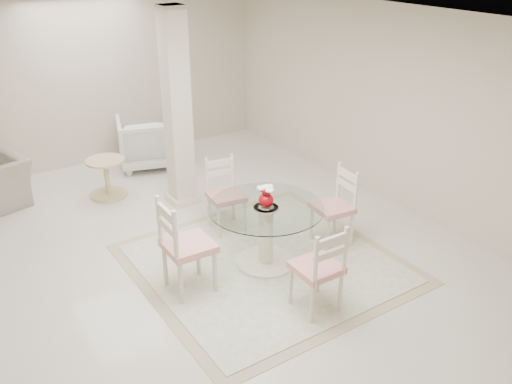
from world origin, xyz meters
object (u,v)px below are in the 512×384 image
dining_table (266,236)px  armchair_white (146,142)px  dining_chair_north (224,189)px  dining_chair_south (321,264)px  column (177,111)px  dining_chair_east (338,201)px  dining_chair_west (181,240)px  side_table (107,179)px  red_vase (266,196)px

dining_table → armchair_white: armchair_white is taller
dining_chair_north → dining_chair_south: 2.04m
column → dining_chair_east: 2.46m
dining_chair_west → armchair_white: size_ratio=1.34×
dining_chair_west → armchair_white: bearing=-16.1°
dining_chair_north → side_table: dining_chair_north is taller
armchair_white → side_table: bearing=56.9°
dining_table → dining_chair_south: size_ratio=1.20×
dining_table → side_table: dining_table is taller
column → side_table: bearing=137.2°
column → armchair_white: 1.82m
dining_table → dining_chair_east: (1.02, -0.05, 0.18)m
column → dining_table: size_ratio=2.08×
dining_chair_north → dining_chair_west: size_ratio=0.88×
dining_table → red_vase: 0.50m
column → dining_chair_north: 1.28m
dining_chair_east → armchair_white: 3.74m
side_table → dining_chair_west: bearing=-93.0°
dining_chair_south → red_vase: bearing=-91.5°
armchair_white → dining_chair_east: bearing=122.2°
dining_chair_west → dining_chair_south: 1.45m
dining_table → dining_chair_south: bearing=-92.5°
dining_chair_west → dining_chair_south: size_ratio=1.11×
dining_table → dining_chair_north: size_ratio=1.23×
armchair_white → red_vase: bearing=106.4°
dining_chair_north → dining_chair_west: 1.46m
side_table → column: bearing=-42.8°
dining_table → dining_chair_south: 1.04m
red_vase → armchair_white: size_ratio=0.29×
dining_table → red_vase: size_ratio=5.05×
dining_table → armchair_white: size_ratio=1.44×
dining_table → dining_chair_east: bearing=-2.8°
dining_chair_east → dining_chair_north: size_ratio=1.02×
dining_chair_south → armchair_white: dining_chair_south is taller
column → dining_chair_north: (0.11, -1.00, -0.79)m
dining_chair_north → dining_chair_west: (-1.08, -0.97, 0.08)m
dining_chair_east → dining_chair_west: dining_chair_west is taller
dining_chair_south → dining_table: bearing=-91.5°
dining_chair_east → dining_chair_south: 1.44m
dining_chair_east → dining_chair_west: size_ratio=0.89×
column → dining_table: bearing=-88.3°
red_vase → dining_chair_west: 1.06m
armchair_white → side_table: (-0.96, -0.79, -0.15)m
dining_chair_south → side_table: dining_chair_south is taller
dining_chair_west → dining_chair_south: bearing=-136.0°
side_table → dining_chair_south: bearing=-77.5°
dining_chair_west → column: bearing=-24.9°
dining_chair_east → dining_chair_north: dining_chair_east is taller
armchair_white → side_table: size_ratio=1.57×
dining_chair_south → armchair_white: bearing=-90.5°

